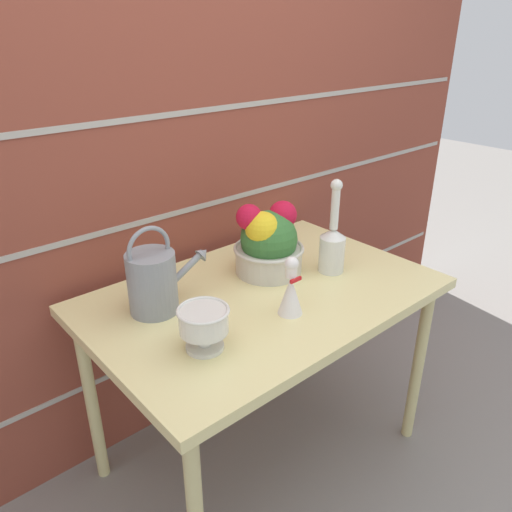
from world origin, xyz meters
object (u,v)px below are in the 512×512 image
at_px(watering_can, 153,280).
at_px(figurine_vase, 291,291).
at_px(flower_planter, 268,242).
at_px(glass_decanter, 332,244).
at_px(crystal_pedestal_bowl, 204,323).

height_order(watering_can, figurine_vase, watering_can).
height_order(flower_planter, glass_decanter, glass_decanter).
xyz_separation_m(flower_planter, glass_decanter, (0.18, -0.15, -0.01)).
height_order(crystal_pedestal_bowl, glass_decanter, glass_decanter).
height_order(crystal_pedestal_bowl, flower_planter, flower_planter).
height_order(watering_can, flower_planter, watering_can).
distance_m(watering_can, glass_decanter, 0.65).
xyz_separation_m(crystal_pedestal_bowl, figurine_vase, (0.31, -0.02, -0.00)).
bearing_deg(watering_can, crystal_pedestal_bowl, -90.81).
bearing_deg(glass_decanter, figurine_vase, -160.73).
bearing_deg(figurine_vase, glass_decanter, 19.27).
distance_m(crystal_pedestal_bowl, flower_planter, 0.51).
bearing_deg(flower_planter, crystal_pedestal_bowl, -152.55).
relative_size(watering_can, glass_decanter, 0.86).
relative_size(watering_can, crystal_pedestal_bowl, 2.03).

